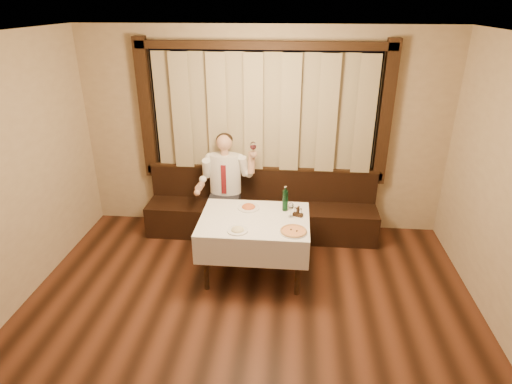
# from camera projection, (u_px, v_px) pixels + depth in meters

# --- Properties ---
(room) EXTENTS (5.01, 6.01, 2.81)m
(room) POSITION_uv_depth(u_px,v_px,m) (247.00, 184.00, 3.99)
(room) COLOR black
(room) RESTS_ON ground
(banquette) EXTENTS (3.20, 0.61, 0.94)m
(banquette) POSITION_uv_depth(u_px,v_px,m) (261.00, 212.00, 6.07)
(banquette) COLOR black
(banquette) RESTS_ON ground
(dining_table) EXTENTS (1.27, 0.97, 0.76)m
(dining_table) POSITION_uv_depth(u_px,v_px,m) (254.00, 226.00, 5.00)
(dining_table) COLOR black
(dining_table) RESTS_ON ground
(pizza) EXTENTS (0.31, 0.31, 0.03)m
(pizza) POSITION_uv_depth(u_px,v_px,m) (293.00, 231.00, 4.66)
(pizza) COLOR white
(pizza) RESTS_ON dining_table
(pasta_red) EXTENTS (0.27, 0.27, 0.09)m
(pasta_red) POSITION_uv_depth(u_px,v_px,m) (248.00, 206.00, 5.18)
(pasta_red) COLOR white
(pasta_red) RESTS_ON dining_table
(pasta_cream) EXTENTS (0.23, 0.23, 0.08)m
(pasta_cream) POSITION_uv_depth(u_px,v_px,m) (238.00, 228.00, 4.67)
(pasta_cream) COLOR white
(pasta_cream) RESTS_ON dining_table
(green_bottle) EXTENTS (0.07, 0.07, 0.31)m
(green_bottle) POSITION_uv_depth(u_px,v_px,m) (285.00, 200.00, 5.09)
(green_bottle) COLOR #0D3F1D
(green_bottle) RESTS_ON dining_table
(table_wine_glass) EXTENTS (0.07, 0.07, 0.18)m
(table_wine_glass) POSITION_uv_depth(u_px,v_px,m) (291.00, 207.00, 4.93)
(table_wine_glass) COLOR white
(table_wine_glass) RESTS_ON dining_table
(cruet_caddy) EXTENTS (0.12, 0.10, 0.12)m
(cruet_caddy) POSITION_uv_depth(u_px,v_px,m) (298.00, 213.00, 4.99)
(cruet_caddy) COLOR black
(cruet_caddy) RESTS_ON dining_table
(seated_man) EXTENTS (0.81, 0.60, 1.45)m
(seated_man) POSITION_uv_depth(u_px,v_px,m) (225.00, 179.00, 5.81)
(seated_man) COLOR black
(seated_man) RESTS_ON ground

